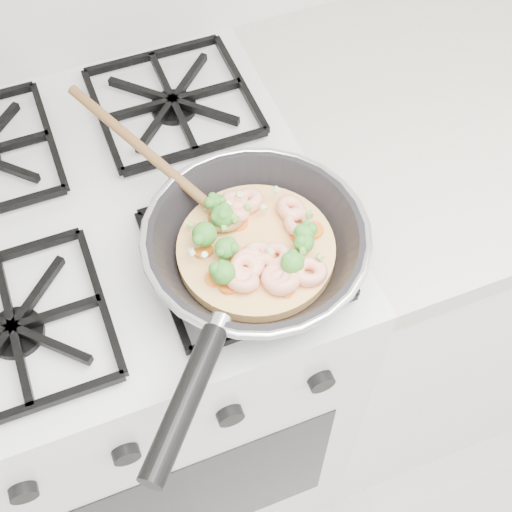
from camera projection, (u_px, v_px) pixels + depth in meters
name	position (u px, v px, depth m)	size (l,w,h in m)	color
stove	(145.00, 351.00, 1.36)	(0.60, 0.60, 0.92)	silver
counter_right	(505.00, 230.00, 1.53)	(1.00, 0.60, 0.90)	white
skillet	(254.00, 247.00, 0.89)	(0.36, 0.55, 0.09)	black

